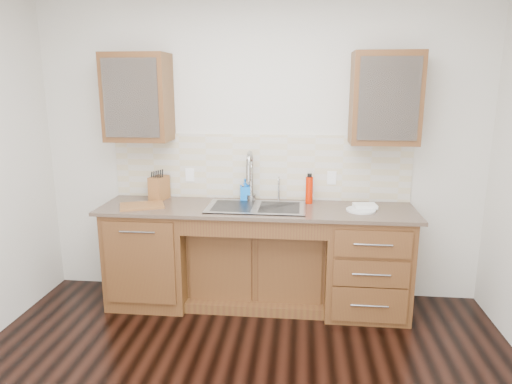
# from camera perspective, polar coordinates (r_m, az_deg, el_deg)

# --- Properties ---
(wall_back) EXTENTS (4.00, 0.10, 2.70)m
(wall_back) POSITION_cam_1_polar(r_m,az_deg,el_deg) (4.19, 0.57, 5.25)
(wall_back) COLOR beige
(wall_back) RESTS_ON ground
(base_cabinet_left) EXTENTS (0.70, 0.62, 0.88)m
(base_cabinet_left) POSITION_cam_1_polar(r_m,az_deg,el_deg) (4.27, -12.83, -7.56)
(base_cabinet_left) COLOR #593014
(base_cabinet_left) RESTS_ON ground
(base_cabinet_center) EXTENTS (1.20, 0.44, 0.70)m
(base_cabinet_center) POSITION_cam_1_polar(r_m,az_deg,el_deg) (4.19, 0.19, -8.94)
(base_cabinet_center) COLOR #593014
(base_cabinet_center) RESTS_ON ground
(base_cabinet_right) EXTENTS (0.70, 0.62, 0.88)m
(base_cabinet_right) POSITION_cam_1_polar(r_m,az_deg,el_deg) (4.10, 13.55, -8.52)
(base_cabinet_right) COLOR #593014
(base_cabinet_right) RESTS_ON ground
(countertop) EXTENTS (2.70, 0.65, 0.03)m
(countertop) POSITION_cam_1_polar(r_m,az_deg,el_deg) (3.92, 0.04, -2.12)
(countertop) COLOR #84705B
(countertop) RESTS_ON base_cabinet_left
(backsplash) EXTENTS (2.70, 0.02, 0.59)m
(backsplash) POSITION_cam_1_polar(r_m,az_deg,el_deg) (4.15, 0.48, 3.15)
(backsplash) COLOR beige
(backsplash) RESTS_ON wall_back
(sink) EXTENTS (0.84, 0.46, 0.19)m
(sink) POSITION_cam_1_polar(r_m,az_deg,el_deg) (3.92, 0.02, -3.17)
(sink) COLOR #9E9EA5
(sink) RESTS_ON countertop
(faucet) EXTENTS (0.04, 0.04, 0.40)m
(faucet) POSITION_cam_1_polar(r_m,az_deg,el_deg) (4.08, -0.63, 1.61)
(faucet) COLOR #999993
(faucet) RESTS_ON countertop
(filter_tap) EXTENTS (0.02, 0.02, 0.24)m
(filter_tap) POSITION_cam_1_polar(r_m,az_deg,el_deg) (4.09, 2.87, 0.47)
(filter_tap) COLOR #999993
(filter_tap) RESTS_ON countertop
(upper_cabinet_left) EXTENTS (0.55, 0.34, 0.75)m
(upper_cabinet_left) POSITION_cam_1_polar(r_m,az_deg,el_deg) (4.17, -14.53, 11.35)
(upper_cabinet_left) COLOR #593014
(upper_cabinet_left) RESTS_ON wall_back
(upper_cabinet_right) EXTENTS (0.55, 0.34, 0.75)m
(upper_cabinet_right) POSITION_cam_1_polar(r_m,az_deg,el_deg) (3.97, 15.84, 11.19)
(upper_cabinet_right) COLOR #593014
(upper_cabinet_right) RESTS_ON wall_back
(outlet_left) EXTENTS (0.08, 0.01, 0.12)m
(outlet_left) POSITION_cam_1_polar(r_m,az_deg,el_deg) (4.27, -8.26, 2.12)
(outlet_left) COLOR white
(outlet_left) RESTS_ON backsplash
(outlet_right) EXTENTS (0.08, 0.01, 0.12)m
(outlet_right) POSITION_cam_1_polar(r_m,az_deg,el_deg) (4.15, 9.44, 1.76)
(outlet_right) COLOR white
(outlet_right) RESTS_ON backsplash
(soap_bottle) EXTENTS (0.10, 0.10, 0.20)m
(soap_bottle) POSITION_cam_1_polar(r_m,az_deg,el_deg) (4.12, -1.37, 0.29)
(soap_bottle) COLOR #0C72ED
(soap_bottle) RESTS_ON countertop
(water_bottle) EXTENTS (0.08, 0.08, 0.24)m
(water_bottle) POSITION_cam_1_polar(r_m,az_deg,el_deg) (4.04, 6.66, 0.23)
(water_bottle) COLOR #C51A00
(water_bottle) RESTS_ON countertop
(plate) EXTENTS (0.25, 0.25, 0.01)m
(plate) POSITION_cam_1_polar(r_m,az_deg,el_deg) (3.90, 12.97, -2.21)
(plate) COLOR silver
(plate) RESTS_ON countertop
(dish_towel) EXTENTS (0.20, 0.16, 0.03)m
(dish_towel) POSITION_cam_1_polar(r_m,az_deg,el_deg) (3.95, 13.46, -1.69)
(dish_towel) COLOR white
(dish_towel) RESTS_ON plate
(knife_block) EXTENTS (0.16, 0.22, 0.21)m
(knife_block) POSITION_cam_1_polar(r_m,az_deg,el_deg) (4.25, -12.01, 0.51)
(knife_block) COLOR brown
(knife_block) RESTS_ON countertop
(cutting_board) EXTENTS (0.43, 0.37, 0.02)m
(cutting_board) POSITION_cam_1_polar(r_m,az_deg,el_deg) (4.05, -14.07, -1.67)
(cutting_board) COLOR brown
(cutting_board) RESTS_ON countertop
(cup_left_a) EXTENTS (0.14, 0.14, 0.10)m
(cup_left_a) POSITION_cam_1_polar(r_m,az_deg,el_deg) (4.23, -16.49, 10.60)
(cup_left_a) COLOR white
(cup_left_a) RESTS_ON upper_cabinet_left
(cup_left_b) EXTENTS (0.12, 0.12, 0.10)m
(cup_left_b) POSITION_cam_1_polar(r_m,az_deg,el_deg) (4.14, -13.37, 10.71)
(cup_left_b) COLOR white
(cup_left_b) RESTS_ON upper_cabinet_left
(cup_right_a) EXTENTS (0.15, 0.15, 0.09)m
(cup_right_a) POSITION_cam_1_polar(r_m,az_deg,el_deg) (3.95, 13.66, 10.54)
(cup_right_a) COLOR white
(cup_right_a) RESTS_ON upper_cabinet_right
(cup_right_b) EXTENTS (0.14, 0.14, 0.10)m
(cup_right_b) POSITION_cam_1_polar(r_m,az_deg,el_deg) (3.98, 16.87, 10.43)
(cup_right_b) COLOR white
(cup_right_b) RESTS_ON upper_cabinet_right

